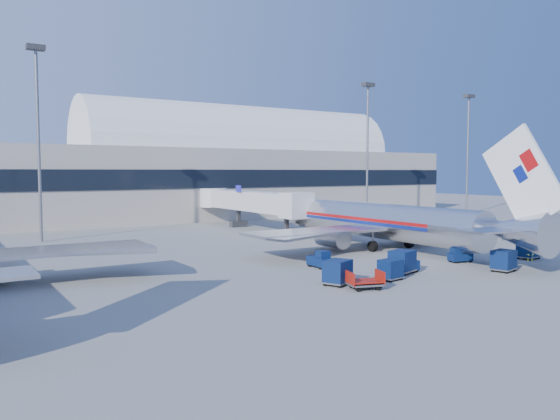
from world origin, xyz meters
TOP-DOWN VIEW (x-y plane):
  - ground at (0.00, 0.00)m, footprint 260.00×260.00m
  - terminal at (-13.60, 55.96)m, footprint 170.00×28.15m
  - airliner_main at (10.00, 4.51)m, footprint 32.00×37.26m
  - jetbridge_near at (7.60, 30.81)m, footprint 4.40×27.50m
  - mast_west at (-20.00, 30.00)m, footprint 2.00×1.20m
  - mast_east at (30.00, 30.00)m, footprint 2.00×1.20m
  - mast_far_east at (55.00, 30.00)m, footprint 2.00×1.20m
  - barrier_near at (18.00, 2.00)m, footprint 3.00×0.55m
  - barrier_mid at (21.30, 2.00)m, footprint 3.00×0.55m
  - barrier_far at (24.60, 2.00)m, footprint 3.00×0.55m
  - tug_lead at (1.60, -6.56)m, footprint 2.43×1.27m
  - tug_right at (9.58, -5.64)m, footprint 2.26×1.55m
  - tug_left at (-2.75, -1.10)m, footprint 1.18×2.32m
  - cart_train_a at (1.27, -6.76)m, footprint 2.49×2.16m
  - cart_train_b at (-1.43, -8.25)m, footprint 1.96×1.61m
  - cart_train_c at (-5.94, -7.50)m, footprint 2.52×2.26m
  - cart_solo_near at (8.92, -10.63)m, footprint 2.28×1.92m
  - cart_solo_far at (16.59, -7.87)m, footprint 2.20×1.77m
  - cart_open_red at (-5.19, -9.67)m, footprint 2.75×2.30m
  - ramp_worker at (15.88, -8.48)m, footprint 0.78×0.77m

SIDE VIEW (x-z plane):
  - ground at x=0.00m, z-range 0.00..0.00m
  - barrier_near at x=18.00m, z-range 0.00..0.90m
  - barrier_mid at x=21.30m, z-range 0.00..0.90m
  - barrier_far at x=24.60m, z-range 0.00..0.90m
  - cart_open_red at x=-5.19m, z-range 0.14..0.77m
  - tug_right at x=9.58m, z-range -0.06..1.28m
  - tug_left at x=-2.75m, z-range -0.07..1.44m
  - tug_lead at x=1.60m, z-range -0.07..1.49m
  - cart_train_b at x=-1.43m, z-range 0.05..1.62m
  - ramp_worker at x=15.88m, z-range 0.00..1.81m
  - cart_solo_near at x=8.92m, z-range 0.06..1.83m
  - cart_solo_far at x=16.59m, z-range 0.06..1.86m
  - cart_train_c at x=-5.94m, z-range 0.06..1.88m
  - cart_train_a at x=1.27m, z-range 0.06..1.92m
  - airliner_main at x=10.00m, z-range -3.11..8.96m
  - jetbridge_near at x=7.60m, z-range 0.80..7.05m
  - terminal at x=-13.60m, z-range -2.98..18.02m
  - mast_west at x=-20.00m, z-range 3.49..26.09m
  - mast_east at x=30.00m, z-range 3.49..26.09m
  - mast_far_east at x=55.00m, z-range 3.49..26.09m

